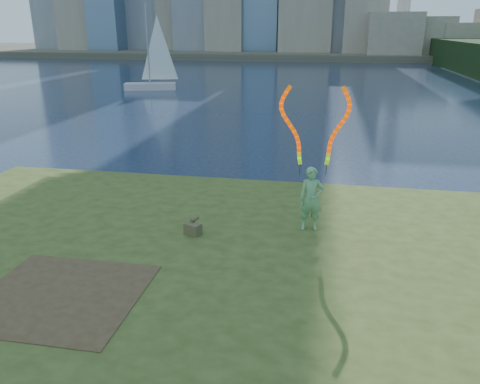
# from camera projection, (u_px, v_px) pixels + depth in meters

# --- Properties ---
(ground) EXTENTS (320.00, 320.00, 0.00)m
(ground) POSITION_uv_depth(u_px,v_px,m) (206.00, 265.00, 12.28)
(ground) COLOR #18243C
(ground) RESTS_ON ground
(grassy_knoll) EXTENTS (20.00, 18.00, 0.80)m
(grassy_knoll) POSITION_uv_depth(u_px,v_px,m) (180.00, 302.00, 10.04)
(grassy_knoll) COLOR #374719
(grassy_knoll) RESTS_ON ground
(dirt_patch) EXTENTS (3.20, 3.00, 0.02)m
(dirt_patch) POSITION_uv_depth(u_px,v_px,m) (60.00, 295.00, 9.42)
(dirt_patch) COLOR #47331E
(dirt_patch) RESTS_ON grassy_knoll
(far_shore) EXTENTS (320.00, 40.00, 1.20)m
(far_shore) POSITION_uv_depth(u_px,v_px,m) (316.00, 53.00, 100.15)
(far_shore) COLOR #484435
(far_shore) RESTS_ON ground
(woman_with_ribbons) EXTENTS (2.07, 0.51, 4.08)m
(woman_with_ribbons) POSITION_uv_depth(u_px,v_px,m) (312.00, 179.00, 12.11)
(woman_with_ribbons) COLOR #197F20
(woman_with_ribbons) RESTS_ON grassy_knoll
(canvas_bag) EXTENTS (0.49, 0.55, 0.39)m
(canvas_bag) POSITION_uv_depth(u_px,v_px,m) (193.00, 228.00, 12.18)
(canvas_bag) COLOR brown
(canvas_bag) RESTS_ON grassy_knoll
(sailboat) EXTENTS (5.30, 2.88, 8.00)m
(sailboat) POSITION_uv_depth(u_px,v_px,m) (152.00, 75.00, 45.95)
(sailboat) COLOR beige
(sailboat) RESTS_ON ground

